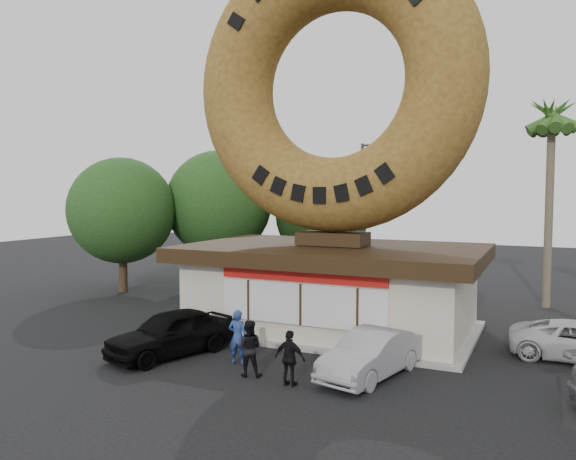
# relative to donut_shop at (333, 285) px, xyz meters

# --- Properties ---
(ground) EXTENTS (90.00, 90.00, 0.00)m
(ground) POSITION_rel_donut_shop_xyz_m (0.00, -5.98, -1.77)
(ground) COLOR black
(ground) RESTS_ON ground
(donut_shop) EXTENTS (11.20, 7.20, 3.80)m
(donut_shop) POSITION_rel_donut_shop_xyz_m (0.00, 0.00, 0.00)
(donut_shop) COLOR beige
(donut_shop) RESTS_ON ground
(giant_donut) EXTENTS (11.13, 2.84, 11.13)m
(giant_donut) POSITION_rel_donut_shop_xyz_m (0.00, 0.02, 7.60)
(giant_donut) COLOR olive
(giant_donut) RESTS_ON donut_shop
(tree_west) EXTENTS (6.00, 6.00, 7.65)m
(tree_west) POSITION_rel_donut_shop_xyz_m (-9.50, 7.02, 2.87)
(tree_west) COLOR #473321
(tree_west) RESTS_ON ground
(tree_mid) EXTENTS (5.20, 5.20, 6.63)m
(tree_mid) POSITION_rel_donut_shop_xyz_m (-4.00, 9.02, 2.25)
(tree_mid) COLOR #473321
(tree_mid) RESTS_ON ground
(tree_far) EXTENTS (5.60, 5.60, 7.14)m
(tree_far) POSITION_rel_donut_shop_xyz_m (-13.00, 3.02, 2.56)
(tree_far) COLOR #473321
(tree_far) RESTS_ON ground
(palm_near) EXTENTS (2.60, 2.60, 9.75)m
(palm_near) POSITION_rel_donut_shop_xyz_m (7.50, 8.02, 6.65)
(palm_near) COLOR #726651
(palm_near) RESTS_ON ground
(street_lamp) EXTENTS (2.11, 0.20, 8.00)m
(street_lamp) POSITION_rel_donut_shop_xyz_m (-1.86, 10.02, 2.72)
(street_lamp) COLOR #59595E
(street_lamp) RESTS_ON ground
(person_left) EXTENTS (0.66, 0.47, 1.70)m
(person_left) POSITION_rel_donut_shop_xyz_m (-1.16, -5.29, -0.92)
(person_left) COLOR navy
(person_left) RESTS_ON ground
(person_center) EXTENTS (0.96, 0.85, 1.64)m
(person_center) POSITION_rel_donut_shop_xyz_m (-0.30, -6.16, -0.94)
(person_center) COLOR black
(person_center) RESTS_ON ground
(person_right) EXTENTS (0.93, 0.43, 1.55)m
(person_right) POSITION_rel_donut_shop_xyz_m (1.14, -6.41, -0.99)
(person_right) COLOR black
(person_right) RESTS_ON ground
(car_black) EXTENTS (3.10, 4.72, 1.49)m
(car_black) POSITION_rel_donut_shop_xyz_m (-3.61, -5.41, -1.02)
(car_black) COLOR black
(car_black) RESTS_ON ground
(car_silver) EXTENTS (2.28, 4.22, 1.32)m
(car_silver) POSITION_rel_donut_shop_xyz_m (2.94, -4.72, -1.11)
(car_silver) COLOR #9B9BA0
(car_silver) RESTS_ON ground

